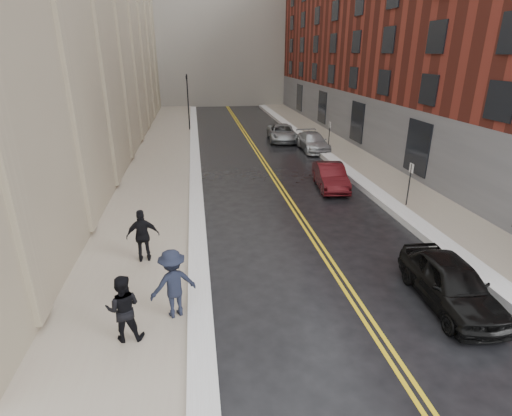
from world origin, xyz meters
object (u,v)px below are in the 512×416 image
object	(u,v)px
car_black	(451,283)
pedestrian_c	(143,236)
car_maroon	(330,176)
car_silver_near	(313,142)
pedestrian_a	(123,308)
car_silver_far	(282,133)
pedestrian_b	(173,284)

from	to	relation	value
car_black	pedestrian_c	size ratio (longest dim) A/B	2.18
car_maroon	car_silver_near	bearing A→B (deg)	86.49
pedestrian_c	car_silver_near	bearing A→B (deg)	-130.25
pedestrian_a	pedestrian_c	world-z (taller)	pedestrian_c
car_silver_near	car_black	bearing A→B (deg)	-93.87
pedestrian_c	car_black	bearing A→B (deg)	151.01
car_black	pedestrian_c	xyz separation A→B (m)	(-9.27, 3.85, 0.40)
pedestrian_c	pedestrian_a	bearing A→B (deg)	83.16
car_silver_far	car_black	bearing A→B (deg)	-85.02
car_black	pedestrian_b	world-z (taller)	pedestrian_b
pedestrian_b	pedestrian_c	world-z (taller)	pedestrian_b
pedestrian_a	pedestrian_b	bearing A→B (deg)	-144.59
car_maroon	car_silver_near	size ratio (longest dim) A/B	0.90
car_silver_near	pedestrian_a	size ratio (longest dim) A/B	2.49
pedestrian_b	car_maroon	bearing A→B (deg)	-148.31
car_maroon	car_silver_far	xyz separation A→B (m)	(0.00, 12.83, 0.00)
car_black	pedestrian_c	bearing A→B (deg)	160.77
car_silver_near	pedestrian_a	distance (m)	23.18
car_silver_near	pedestrian_b	world-z (taller)	pedestrian_b
car_maroon	car_black	bearing A→B (deg)	-83.38
car_black	pedestrian_a	xyz separation A→B (m)	(-9.30, -0.37, 0.35)
car_black	car_maroon	distance (m)	11.13
car_black	pedestrian_a	world-z (taller)	pedestrian_a
car_silver_far	pedestrian_c	xyz separation A→B (m)	(-9.27, -20.10, 0.43)
car_silver_near	pedestrian_a	xyz separation A→B (m)	(-10.90, -20.45, 0.41)
car_maroon	pedestrian_c	world-z (taller)	pedestrian_c
car_silver_near	car_silver_far	size ratio (longest dim) A/B	0.94
car_maroon	pedestrian_c	bearing A→B (deg)	-135.25
car_silver_far	car_silver_near	bearing A→B (deg)	-62.56
car_black	car_silver_far	xyz separation A→B (m)	(0.00, 23.95, -0.04)
car_maroon	pedestrian_b	world-z (taller)	pedestrian_b
car_maroon	car_silver_far	world-z (taller)	car_silver_far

